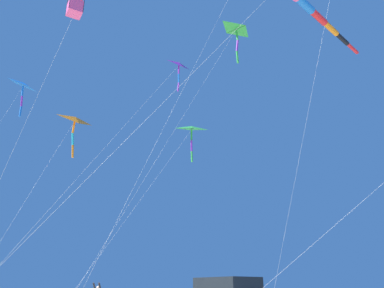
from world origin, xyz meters
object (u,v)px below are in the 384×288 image
(kite_windsock_white_trailing, at_px, (314,13))
(kite_delta_rainbow_low_near, at_px, (24,85))
(kite_delta_magenta_far_left, at_px, (179,65))
(kite_delta_small_distant, at_px, (75,120))
(kite_delta_long_streamer_right, at_px, (192,129))
(kite_box_long_streamer_left, at_px, (76,0))
(kite_delta_striped_overhead, at_px, (236,29))

(kite_windsock_white_trailing, bearing_deg, kite_delta_rainbow_low_near, 120.36)
(kite_delta_magenta_far_left, bearing_deg, kite_delta_small_distant, 141.05)
(kite_delta_small_distant, relative_size, kite_delta_long_streamer_right, 1.03)
(kite_box_long_streamer_left, bearing_deg, kite_delta_striped_overhead, 23.03)
(kite_box_long_streamer_left, bearing_deg, kite_delta_long_streamer_right, 37.06)
(kite_windsock_white_trailing, relative_size, kite_delta_long_streamer_right, 1.38)
(kite_delta_striped_overhead, relative_size, kite_delta_rainbow_low_near, 1.23)
(kite_delta_small_distant, height_order, kite_delta_long_streamer_right, kite_delta_small_distant)
(kite_delta_long_streamer_right, bearing_deg, kite_box_long_streamer_left, -142.94)
(kite_windsock_white_trailing, xyz_separation_m, kite_box_long_streamer_left, (-9.57, 5.41, 1.41))
(kite_delta_magenta_far_left, bearing_deg, kite_box_long_streamer_left, -146.28)
(kite_box_long_streamer_left, distance_m, kite_delta_rainbow_low_near, 14.35)
(kite_delta_magenta_far_left, relative_size, kite_delta_rainbow_low_near, 0.95)
(kite_windsock_white_trailing, xyz_separation_m, kite_delta_long_streamer_right, (-0.06, 12.58, -0.82))
(kite_delta_striped_overhead, relative_size, kite_box_long_streamer_left, 1.37)
(kite_delta_small_distant, bearing_deg, kite_delta_rainbow_low_near, 129.63)
(kite_box_long_streamer_left, bearing_deg, kite_windsock_white_trailing, -29.47)
(kite_delta_striped_overhead, relative_size, kite_delta_magenta_far_left, 1.29)
(kite_box_long_streamer_left, relative_size, kite_delta_rainbow_low_near, 0.90)
(kite_box_long_streamer_left, height_order, kite_delta_rainbow_low_near, kite_delta_rainbow_low_near)
(kite_delta_rainbow_low_near, relative_size, kite_delta_long_streamer_right, 1.35)
(kite_delta_striped_overhead, distance_m, kite_delta_magenta_far_left, 6.82)
(kite_delta_magenta_far_left, height_order, kite_delta_long_streamer_right, kite_delta_magenta_far_left)
(kite_windsock_white_trailing, distance_m, kite_delta_long_streamer_right, 12.61)
(kite_delta_magenta_far_left, height_order, kite_delta_rainbow_low_near, kite_delta_rainbow_low_near)
(kite_windsock_white_trailing, distance_m, kite_delta_magenta_far_left, 10.97)
(kite_windsock_white_trailing, distance_m, kite_delta_rainbow_low_near, 22.85)
(kite_windsock_white_trailing, relative_size, kite_delta_magenta_far_left, 1.07)
(kite_delta_magenta_far_left, bearing_deg, kite_delta_long_streamer_right, 47.48)
(kite_box_long_streamer_left, bearing_deg, kite_delta_small_distant, 79.45)
(kite_delta_small_distant, xyz_separation_m, kite_delta_long_streamer_right, (7.71, -2.49, -0.22))
(kite_delta_long_streamer_right, bearing_deg, kite_delta_striped_overhead, -32.51)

